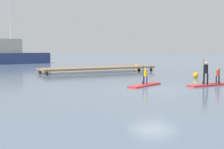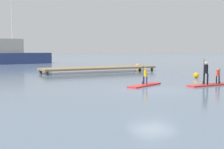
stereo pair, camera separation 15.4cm
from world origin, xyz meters
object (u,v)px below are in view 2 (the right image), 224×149
at_px(paddler_child_solo, 145,75).
at_px(mooring_buoy_near, 196,75).
at_px(mooring_buoy_far, 138,65).
at_px(fishing_boat_white_large, 9,55).
at_px(paddleboard_far, 209,85).
at_px(paddler_adult, 206,71).
at_px(paddleboard_near, 145,85).
at_px(paddler_child_front, 218,75).

height_order(paddler_child_solo, mooring_buoy_near, paddler_child_solo).
bearing_deg(mooring_buoy_far, fishing_boat_white_large, 130.55).
xyz_separation_m(paddleboard_far, mooring_buoy_near, (2.92, 4.43, 0.19)).
distance_m(fishing_boat_white_large, mooring_buoy_far, 21.71).
relative_size(paddler_adult, mooring_buoy_far, 3.67).
distance_m(paddleboard_near, paddler_child_solo, 0.68).
height_order(paddler_child_solo, paddler_child_front, paddler_child_solo).
distance_m(paddleboard_far, fishing_boat_white_large, 36.72).
xyz_separation_m(paddleboard_near, mooring_buoy_near, (6.86, 2.55, 0.19)).
bearing_deg(paddler_child_front, mooring_buoy_far, 74.08).
distance_m(paddler_adult, fishing_boat_white_large, 36.63).
bearing_deg(mooring_buoy_near, paddleboard_near, -159.62).
bearing_deg(mooring_buoy_near, paddleboard_far, -123.39).
height_order(paddleboard_far, paddler_child_front, paddler_child_front).
bearing_deg(mooring_buoy_far, paddler_child_front, -105.92).
xyz_separation_m(paddler_adult, fishing_boat_white_large, (-7.44, 35.86, 0.44)).
bearing_deg(fishing_boat_white_large, paddleboard_near, -83.59).
distance_m(paddleboard_near, fishing_boat_white_large, 34.22).
height_order(paddler_adult, mooring_buoy_far, paddler_adult).
height_order(paddler_child_front, fishing_boat_white_large, fishing_boat_white_large).
height_order(paddler_child_solo, paddler_adult, paddler_adult).
xyz_separation_m(paddleboard_near, paddleboard_far, (3.94, -1.88, 0.00)).
height_order(paddler_adult, paddler_child_front, paddler_adult).
bearing_deg(fishing_boat_white_large, paddler_child_front, -76.57).
relative_size(paddleboard_near, mooring_buoy_far, 6.92).
distance_m(paddleboard_far, paddler_adult, 0.99).
distance_m(paddler_child_solo, paddler_child_front, 5.11).
bearing_deg(paddler_child_front, paddleboard_near, 158.42).
bearing_deg(paddler_adult, mooring_buoy_near, 53.85).
relative_size(mooring_buoy_near, mooring_buoy_far, 1.00).
bearing_deg(paddler_adult, paddler_child_front, 0.27).
height_order(paddler_child_solo, mooring_buoy_far, paddler_child_solo).
relative_size(paddleboard_far, mooring_buoy_near, 7.24).
distance_m(paddler_child_solo, mooring_buoy_near, 7.33).
relative_size(paddler_child_front, mooring_buoy_near, 2.31).
xyz_separation_m(paddleboard_far, fishing_boat_white_large, (-7.75, 35.86, 1.38)).
height_order(paddleboard_near, mooring_buoy_near, mooring_buoy_near).
xyz_separation_m(paddleboard_near, mooring_buoy_far, (10.28, 17.51, 0.19)).
bearing_deg(paddler_adult, paddleboard_near, 152.51).
distance_m(paddler_child_solo, paddleboard_far, 4.42).
bearing_deg(mooring_buoy_far, paddler_adult, -108.95).
bearing_deg(paddleboard_near, paddler_child_front, -21.58).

